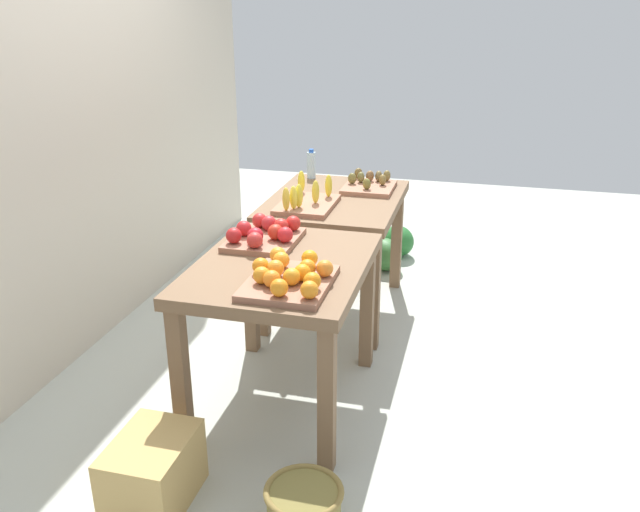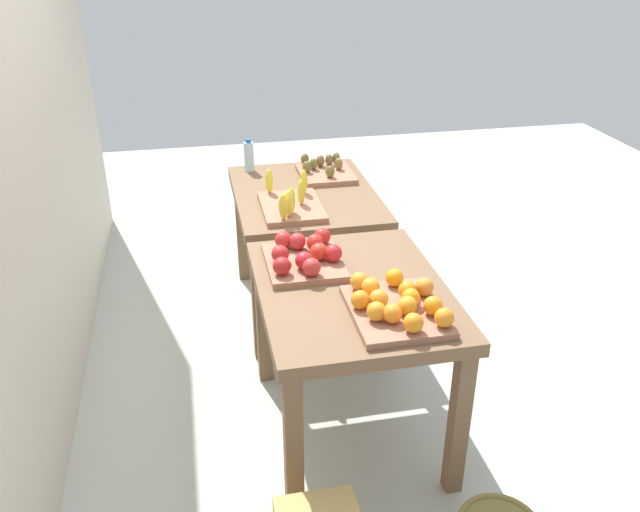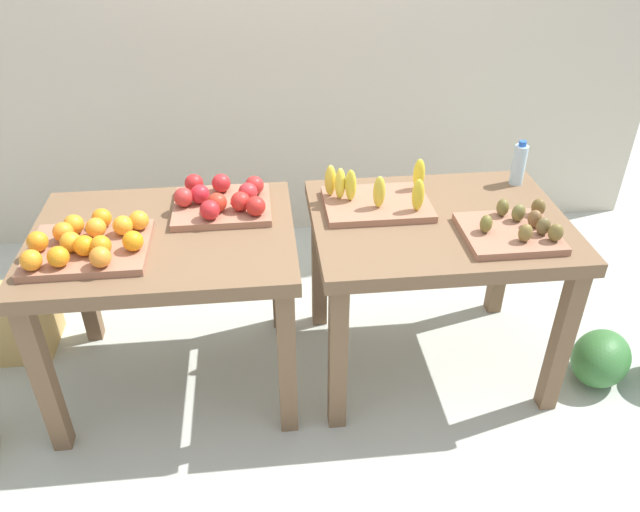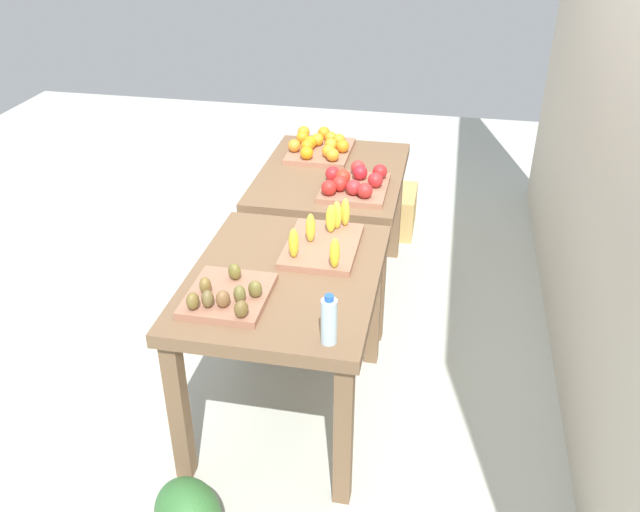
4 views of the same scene
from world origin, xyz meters
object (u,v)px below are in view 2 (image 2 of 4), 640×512
(display_table_left, at_px, (352,309))
(display_table_right, at_px, (305,210))
(watermelon_pile, at_px, (315,227))
(banana_crate, at_px, (291,203))
(water_bottle, at_px, (249,156))
(orange_bin, at_px, (397,305))
(kiwi_bin, at_px, (325,171))
(apple_bin, at_px, (304,256))

(display_table_left, distance_m, display_table_right, 1.12)
(display_table_right, height_order, watermelon_pile, display_table_right)
(banana_crate, relative_size, watermelon_pile, 0.64)
(display_table_left, xyz_separation_m, display_table_right, (1.12, 0.00, 0.00))
(watermelon_pile, bearing_deg, water_bottle, 133.07)
(orange_bin, distance_m, watermelon_pile, 2.38)
(orange_bin, xyz_separation_m, kiwi_bin, (1.62, -0.05, -0.01))
(apple_bin, distance_m, watermelon_pile, 1.96)
(display_table_right, distance_m, kiwi_bin, 0.33)
(watermelon_pile, bearing_deg, display_table_right, 165.09)
(display_table_left, height_order, water_bottle, water_bottle)
(display_table_left, xyz_separation_m, orange_bin, (-0.25, -0.12, 0.16))
(banana_crate, relative_size, water_bottle, 2.20)
(apple_bin, xyz_separation_m, kiwi_bin, (1.13, -0.33, -0.01))
(display_table_left, bearing_deg, apple_bin, 34.72)
(orange_bin, distance_m, apple_bin, 0.56)
(kiwi_bin, bearing_deg, display_table_right, 145.30)
(display_table_left, distance_m, water_bottle, 1.58)
(display_table_left, bearing_deg, banana_crate, 7.89)
(orange_bin, bearing_deg, banana_crate, 12.04)
(banana_crate, bearing_deg, apple_bin, 176.17)
(display_table_left, height_order, display_table_right, same)
(display_table_left, distance_m, orange_bin, 0.32)
(water_bottle, bearing_deg, orange_bin, -167.71)
(watermelon_pile, bearing_deg, apple_bin, 167.25)
(orange_bin, height_order, watermelon_pile, orange_bin)
(apple_bin, bearing_deg, water_bottle, 4.74)
(display_table_right, height_order, apple_bin, apple_bin)
(water_bottle, bearing_deg, display_table_right, -147.33)
(apple_bin, bearing_deg, banana_crate, -3.83)
(kiwi_bin, bearing_deg, watermelon_pile, -6.12)
(orange_bin, xyz_separation_m, watermelon_pile, (2.27, -0.12, -0.70))
(display_table_left, bearing_deg, water_bottle, 10.00)
(orange_bin, height_order, kiwi_bin, orange_bin)
(water_bottle, bearing_deg, kiwi_bin, -112.02)
(display_table_left, relative_size, kiwi_bin, 2.82)
(display_table_right, xyz_separation_m, watermelon_pile, (0.90, -0.24, -0.54))
(banana_crate, distance_m, watermelon_pile, 1.39)
(display_table_right, relative_size, watermelon_pile, 1.49)
(watermelon_pile, bearing_deg, orange_bin, 176.93)
(apple_bin, relative_size, water_bottle, 2.01)
(orange_bin, relative_size, banana_crate, 1.01)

